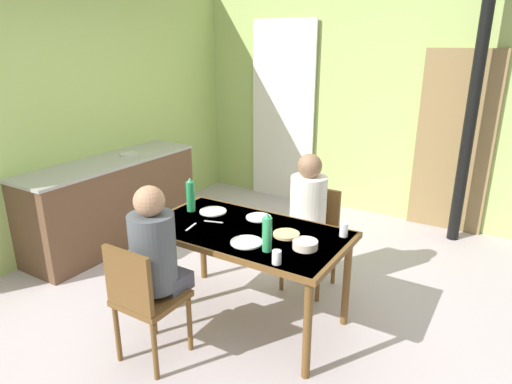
# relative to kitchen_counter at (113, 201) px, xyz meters

# --- Properties ---
(ground_plane) EXTENTS (7.12, 7.12, 0.00)m
(ground_plane) POSITION_rel_kitchen_counter_xyz_m (1.78, -0.42, -0.45)
(ground_plane) COLOR #BDB0B8
(wall_back) EXTENTS (4.43, 0.10, 2.78)m
(wall_back) POSITION_rel_kitchen_counter_xyz_m (1.78, 2.32, 0.94)
(wall_back) COLOR #A6BF6A
(wall_back) RESTS_ON ground_plane
(wall_left) EXTENTS (0.10, 4.11, 2.78)m
(wall_left) POSITION_rel_kitchen_counter_xyz_m (-0.33, 0.26, 0.94)
(wall_left) COLOR #A7C467
(wall_left) RESTS_ON ground_plane
(door_wooden) EXTENTS (0.80, 0.05, 2.00)m
(door_wooden) POSITION_rel_kitchen_counter_xyz_m (2.98, 2.24, 0.55)
(door_wooden) COLOR olive
(door_wooden) RESTS_ON ground_plane
(stove_pipe_column) EXTENTS (0.12, 0.12, 2.78)m
(stove_pipe_column) POSITION_rel_kitchen_counter_xyz_m (3.14, 1.97, 0.94)
(stove_pipe_column) COLOR black
(stove_pipe_column) RESTS_ON ground_plane
(curtain_panel) EXTENTS (0.90, 0.03, 2.34)m
(curtain_panel) POSITION_rel_kitchen_counter_xyz_m (0.85, 2.22, 0.72)
(curtain_panel) COLOR white
(curtain_panel) RESTS_ON ground_plane
(kitchen_counter) EXTENTS (0.61, 1.99, 0.91)m
(kitchen_counter) POSITION_rel_kitchen_counter_xyz_m (0.00, 0.00, 0.00)
(kitchen_counter) COLOR brown
(kitchen_counter) RESTS_ON ground_plane
(dining_table) EXTENTS (1.50, 0.82, 0.76)m
(dining_table) POSITION_rel_kitchen_counter_xyz_m (2.01, -0.49, 0.23)
(dining_table) COLOR brown
(dining_table) RESTS_ON ground_plane
(chair_near_diner) EXTENTS (0.40, 0.40, 0.87)m
(chair_near_diner) POSITION_rel_kitchen_counter_xyz_m (1.71, -1.25, 0.05)
(chair_near_diner) COLOR brown
(chair_near_diner) RESTS_ON ground_plane
(chair_far_diner) EXTENTS (0.40, 0.40, 0.87)m
(chair_far_diner) POSITION_rel_kitchen_counter_xyz_m (2.21, 0.27, 0.05)
(chair_far_diner) COLOR brown
(chair_far_diner) RESTS_ON ground_plane
(person_near_diner) EXTENTS (0.30, 0.37, 0.77)m
(person_near_diner) POSITION_rel_kitchen_counter_xyz_m (1.71, -1.11, 0.33)
(person_near_diner) COLOR #494B5A
(person_near_diner) RESTS_ON ground_plane
(person_far_diner) EXTENTS (0.30, 0.37, 0.77)m
(person_far_diner) POSITION_rel_kitchen_counter_xyz_m (2.21, 0.14, 0.33)
(person_far_diner) COLOR white
(person_far_diner) RESTS_ON ground_plane
(water_bottle_green_near) EXTENTS (0.07, 0.07, 0.28)m
(water_bottle_green_near) POSITION_rel_kitchen_counter_xyz_m (1.42, -0.39, 0.44)
(water_bottle_green_near) COLOR #208448
(water_bottle_green_near) RESTS_ON dining_table
(water_bottle_green_far) EXTENTS (0.06, 0.06, 0.27)m
(water_bottle_green_far) POSITION_rel_kitchen_counter_xyz_m (2.31, -0.70, 0.43)
(water_bottle_green_far) COLOR #33A15E
(water_bottle_green_far) RESTS_ON dining_table
(serving_bowl_center) EXTENTS (0.17, 0.17, 0.05)m
(serving_bowl_center) POSITION_rel_kitchen_counter_xyz_m (2.51, -0.54, 0.33)
(serving_bowl_center) COLOR #F1DCC9
(serving_bowl_center) RESTS_ON dining_table
(dinner_plate_near_left) EXTENTS (0.22, 0.22, 0.01)m
(dinner_plate_near_left) POSITION_rel_kitchen_counter_xyz_m (2.14, -0.67, 0.31)
(dinner_plate_near_left) COLOR white
(dinner_plate_near_left) RESTS_ON dining_table
(dinner_plate_near_right) EXTENTS (0.22, 0.22, 0.01)m
(dinner_plate_near_right) POSITION_rel_kitchen_counter_xyz_m (1.59, -0.32, 0.31)
(dinner_plate_near_right) COLOR white
(dinner_plate_near_right) RESTS_ON dining_table
(dinner_plate_far_center) EXTENTS (0.20, 0.20, 0.01)m
(dinner_plate_far_center) POSITION_rel_kitchen_counter_xyz_m (1.97, -0.24, 0.31)
(dinner_plate_far_center) COLOR white
(dinner_plate_far_center) RESTS_ON dining_table
(drinking_glass_by_near_diner) EXTENTS (0.06, 0.06, 0.10)m
(drinking_glass_by_near_diner) POSITION_rel_kitchen_counter_xyz_m (2.66, -0.22, 0.36)
(drinking_glass_by_near_diner) COLOR silver
(drinking_glass_by_near_diner) RESTS_ON dining_table
(drinking_glass_by_far_diner) EXTENTS (0.06, 0.06, 0.09)m
(drinking_glass_by_far_diner) POSITION_rel_kitchen_counter_xyz_m (2.46, -0.83, 0.35)
(drinking_glass_by_far_diner) COLOR silver
(drinking_glass_by_far_diner) RESTS_ON dining_table
(bread_plate_sliced) EXTENTS (0.19, 0.19, 0.02)m
(bread_plate_sliced) POSITION_rel_kitchen_counter_xyz_m (2.31, -0.42, 0.31)
(bread_plate_sliced) COLOR #DBB77A
(bread_plate_sliced) RESTS_ON dining_table
(cutlery_knife_near) EXTENTS (0.05, 0.15, 0.00)m
(cutlery_knife_near) POSITION_rel_kitchen_counter_xyz_m (1.63, -0.66, 0.31)
(cutlery_knife_near) COLOR silver
(cutlery_knife_near) RESTS_ON dining_table
(cutlery_fork_near) EXTENTS (0.15, 0.06, 0.00)m
(cutlery_fork_near) POSITION_rel_kitchen_counter_xyz_m (1.72, -0.49, 0.31)
(cutlery_fork_near) COLOR silver
(cutlery_fork_near) RESTS_ON dining_table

